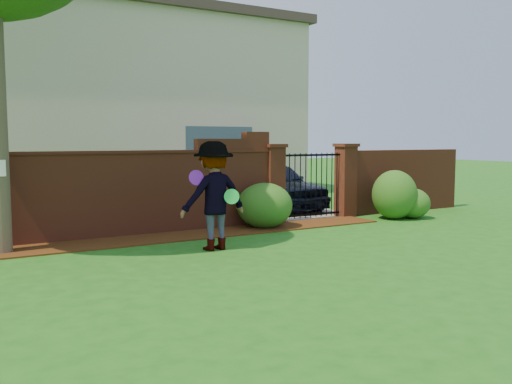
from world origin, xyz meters
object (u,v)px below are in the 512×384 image
car (276,185)px  frisbee_green (232,197)px  frisbee_purple (196,178)px  man (214,196)px

car → frisbee_green: 6.02m
frisbee_purple → frisbee_green: size_ratio=1.00×
frisbee_purple → frisbee_green: 0.71m
car → frisbee_purple: size_ratio=14.71×
car → frisbee_purple: 6.26m
man → frisbee_green: 0.33m
man → frisbee_purple: bearing=-0.2°
frisbee_purple → frisbee_green: (0.57, -0.24, -0.34)m
car → man: 5.98m
man → frisbee_green: size_ratio=7.18×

